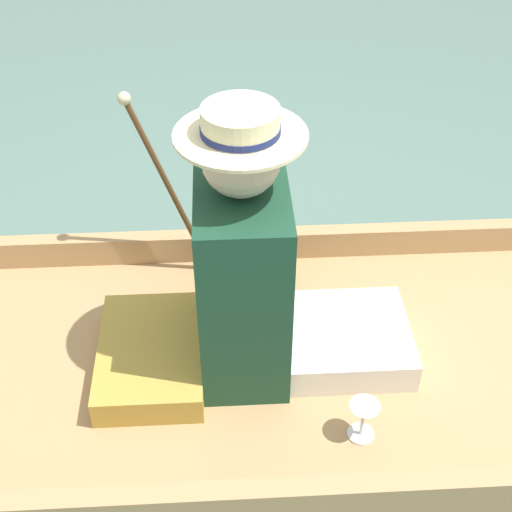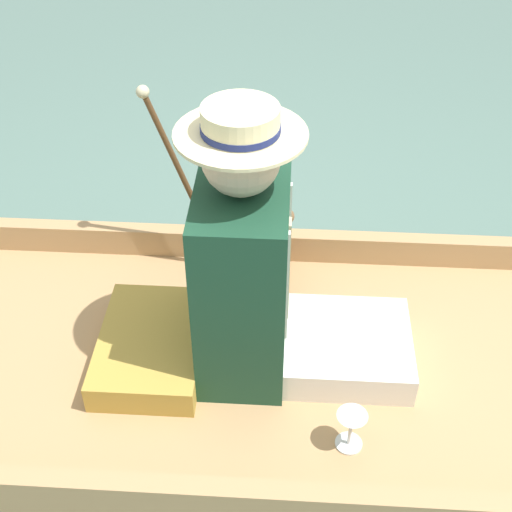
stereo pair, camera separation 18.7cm
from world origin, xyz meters
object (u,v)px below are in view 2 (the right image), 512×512
at_px(seated_person, 261,276).
at_px(walking_cane, 178,167).
at_px(wine_glass, 351,423).
at_px(teddy_bear, 270,240).

distance_m(seated_person, walking_cane, 0.55).
bearing_deg(wine_glass, seated_person, -140.20).
relative_size(seated_person, walking_cane, 1.23).
bearing_deg(seated_person, walking_cane, -142.11).
height_order(teddy_bear, walking_cane, walking_cane).
xyz_separation_m(wine_glass, walking_cane, (-0.78, -0.59, 0.33)).
xyz_separation_m(teddy_bear, wine_glass, (0.72, 0.26, -0.08)).
relative_size(seated_person, wine_glass, 6.78).
distance_m(seated_person, wine_glass, 0.50).
xyz_separation_m(seated_person, wine_glass, (0.33, 0.28, -0.25)).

